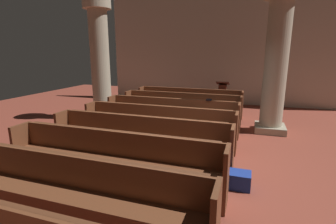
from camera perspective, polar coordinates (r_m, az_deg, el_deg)
name	(u,v)px	position (r m, az deg, el deg)	size (l,w,h in m)	color
ground_plane	(187,156)	(5.41, 4.39, -9.95)	(19.20, 19.20, 0.00)	brown
back_wall	(224,50)	(10.98, 12.55, 13.65)	(10.00, 0.16, 4.50)	beige
pew_row_0	(189,100)	(8.90, 4.76, 2.64)	(3.67, 0.46, 0.90)	brown
pew_row_1	(181,106)	(7.90, 2.97, 1.30)	(3.67, 0.46, 0.90)	brown
pew_row_2	(171,114)	(6.92, 0.66, -0.43)	(3.67, 0.47, 0.90)	brown
pew_row_3	(157,124)	(5.97, -2.41, -2.71)	(3.67, 0.46, 0.90)	brown
pew_row_4	(139,138)	(5.05, -6.63, -5.83)	(3.67, 0.46, 0.90)	brown
pew_row_5	(111,158)	(4.19, -12.75, -10.23)	(3.67, 0.47, 0.90)	brown
pew_row_6	(66,192)	(3.43, -22.10, -16.48)	(3.67, 0.46, 0.90)	brown
pillar_aisle_side	(276,60)	(7.25, 23.32, 10.69)	(0.85, 0.85, 3.72)	#9F967E
pillar_far_side	(100,59)	(8.42, -15.15, 11.53)	(0.85, 0.85, 3.72)	#9F967E
lectern	(222,98)	(9.83, 12.14, 3.20)	(0.48, 0.45, 1.08)	#411E13
hymn_book	(209,100)	(6.79, 9.26, 2.77)	(0.14, 0.19, 0.03)	black
kneeler_box_blue	(239,180)	(4.36, 15.79, -14.59)	(0.36, 0.30, 0.26)	navy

